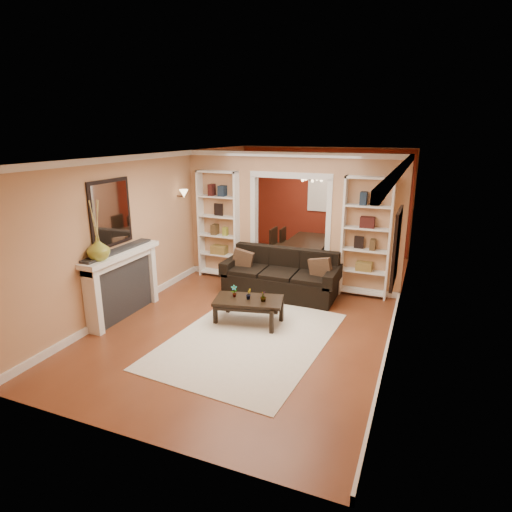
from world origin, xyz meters
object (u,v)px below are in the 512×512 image
at_px(sofa, 280,274).
at_px(fireplace, 124,284).
at_px(coffee_table, 249,311).
at_px(bookshelf_left, 219,225).
at_px(dining_table, 309,253).
at_px(bookshelf_right, 366,238).

xyz_separation_m(sofa, fireplace, (-2.14, -1.95, 0.15)).
bearing_deg(coffee_table, bookshelf_left, 114.91).
bearing_deg(sofa, bookshelf_left, 160.13).
bearing_deg(fireplace, sofa, 42.27).
distance_m(bookshelf_left, dining_table, 2.36).
xyz_separation_m(bookshelf_right, dining_table, (-1.48, 1.50, -0.85)).
relative_size(coffee_table, bookshelf_right, 0.48).
bearing_deg(fireplace, bookshelf_left, 77.95).
distance_m(coffee_table, fireplace, 2.17).
bearing_deg(bookshelf_right, sofa, -158.80).
height_order(bookshelf_right, fireplace, bookshelf_right).
distance_m(fireplace, dining_table, 4.58).
bearing_deg(dining_table, fireplace, 151.85).
distance_m(coffee_table, bookshelf_right, 2.70).
height_order(bookshelf_left, bookshelf_right, same).
relative_size(coffee_table, fireplace, 0.66).
bearing_deg(coffee_table, dining_table, 75.81).
relative_size(sofa, bookshelf_right, 0.97).
distance_m(sofa, bookshelf_right, 1.76).
bearing_deg(bookshelf_left, fireplace, -102.05).
bearing_deg(coffee_table, fireplace, -177.85).
xyz_separation_m(coffee_table, dining_table, (0.09, 3.48, 0.09)).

